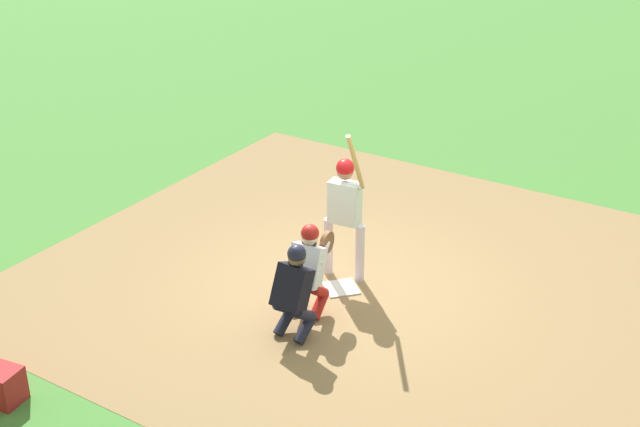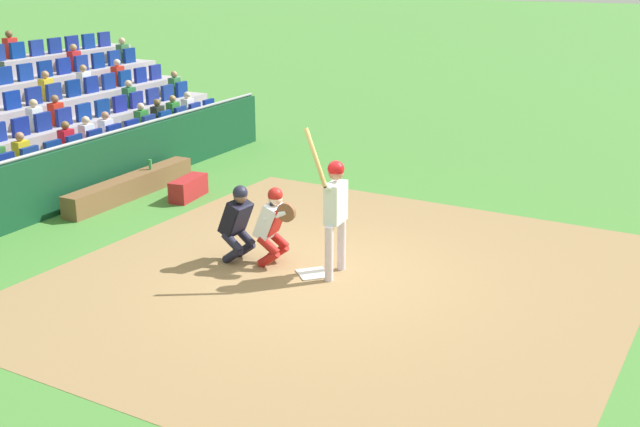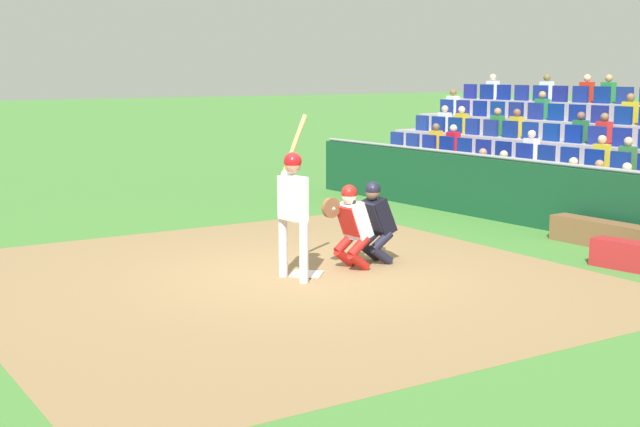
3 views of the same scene
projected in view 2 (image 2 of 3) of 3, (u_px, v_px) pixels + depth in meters
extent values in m
plane|color=#458035|center=(313.00, 274.00, 12.15)|extent=(160.00, 160.00, 0.00)
cube|color=#90714A|center=(342.00, 280.00, 11.93)|extent=(9.12, 8.70, 0.01)
cube|color=white|center=(313.00, 273.00, 12.14)|extent=(0.62, 0.62, 0.02)
cylinder|color=silver|center=(342.00, 244.00, 12.20)|extent=(0.14, 0.14, 0.87)
cylinder|color=silver|center=(329.00, 254.00, 11.78)|extent=(0.14, 0.14, 0.87)
cube|color=silver|center=(336.00, 203.00, 11.76)|extent=(0.45, 0.25, 0.61)
sphere|color=#AE735B|center=(336.00, 173.00, 11.62)|extent=(0.22, 0.22, 0.22)
sphere|color=red|center=(336.00, 169.00, 11.60)|extent=(0.25, 0.25, 0.25)
cylinder|color=silver|center=(333.00, 184.00, 11.63)|extent=(0.47, 0.11, 0.14)
cylinder|color=silver|center=(328.00, 187.00, 11.48)|extent=(0.17, 0.14, 0.13)
cylinder|color=tan|center=(316.00, 157.00, 11.40)|extent=(0.12, 0.41, 0.85)
sphere|color=black|center=(325.00, 187.00, 11.44)|extent=(0.06, 0.06, 0.06)
cylinder|color=#AA1B17|center=(278.00, 252.00, 12.64)|extent=(0.16, 0.39, 0.34)
cylinder|color=#AA1B17|center=(278.00, 239.00, 12.57)|extent=(0.16, 0.39, 0.33)
cylinder|color=#AA1B17|center=(269.00, 259.00, 12.37)|extent=(0.16, 0.39, 0.34)
cylinder|color=#AA1B17|center=(268.00, 246.00, 12.30)|extent=(0.16, 0.39, 0.33)
cube|color=silver|center=(270.00, 220.00, 12.34)|extent=(0.44, 0.45, 0.60)
cube|color=#AA1B17|center=(277.00, 221.00, 12.29)|extent=(0.39, 0.23, 0.45)
sphere|color=beige|center=(275.00, 199.00, 12.19)|extent=(0.22, 0.22, 0.22)
cube|color=black|center=(275.00, 199.00, 12.19)|extent=(0.20, 0.12, 0.20)
sphere|color=#AA1B17|center=(275.00, 195.00, 12.17)|extent=(0.24, 0.24, 0.24)
cylinder|color=brown|center=(286.00, 212.00, 12.03)|extent=(0.08, 0.30, 0.30)
cylinder|color=silver|center=(275.00, 216.00, 12.10)|extent=(0.17, 0.40, 0.22)
cylinder|color=#1C1C2E|center=(245.00, 249.00, 12.77)|extent=(0.17, 0.39, 0.34)
cylinder|color=#1C1C2E|center=(245.00, 236.00, 12.70)|extent=(0.17, 0.39, 0.33)
cylinder|color=#1C1C2E|center=(233.00, 255.00, 12.51)|extent=(0.17, 0.39, 0.34)
cylinder|color=#1C1C2E|center=(232.00, 242.00, 12.44)|extent=(0.17, 0.39, 0.33)
cube|color=black|center=(236.00, 217.00, 12.48)|extent=(0.46, 0.47, 0.60)
cube|color=#1C1C2E|center=(242.00, 219.00, 12.42)|extent=(0.40, 0.26, 0.44)
sphere|color=brown|center=(240.00, 197.00, 12.31)|extent=(0.22, 0.22, 0.22)
cube|color=black|center=(240.00, 197.00, 12.31)|extent=(0.21, 0.13, 0.20)
sphere|color=#1C1C2E|center=(240.00, 193.00, 12.30)|extent=(0.24, 0.24, 0.24)
cube|color=#124226|center=(36.00, 189.00, 14.48)|extent=(14.91, 0.24, 1.21)
cylinder|color=gray|center=(32.00, 155.00, 14.28)|extent=(14.91, 0.07, 0.07)
cube|color=brown|center=(131.00, 186.00, 16.02)|extent=(3.53, 0.40, 0.44)
cylinder|color=green|center=(150.00, 164.00, 16.40)|extent=(0.07, 0.07, 0.21)
cube|color=maroon|center=(189.00, 188.00, 15.92)|extent=(1.03, 0.47, 0.42)
cube|color=navy|center=(209.00, 107.00, 22.20)|extent=(0.44, 0.10, 0.42)
cube|color=navy|center=(195.00, 111.00, 21.65)|extent=(0.44, 0.10, 0.42)
cube|color=white|center=(188.00, 108.00, 21.74)|extent=(0.32, 0.22, 0.52)
sphere|color=beige|center=(187.00, 95.00, 21.63)|extent=(0.19, 0.19, 0.19)
cube|color=navy|center=(180.00, 115.00, 21.10)|extent=(0.44, 0.10, 0.42)
cube|color=#2B7A2F|center=(173.00, 112.00, 21.19)|extent=(0.32, 0.22, 0.52)
sphere|color=#A88255|center=(172.00, 99.00, 21.07)|extent=(0.19, 0.19, 0.19)
cube|color=navy|center=(165.00, 119.00, 20.55)|extent=(0.44, 0.10, 0.42)
cube|color=#222A20|center=(158.00, 116.00, 20.63)|extent=(0.32, 0.22, 0.52)
sphere|color=brown|center=(157.00, 103.00, 20.52)|extent=(0.19, 0.19, 0.19)
cube|color=navy|center=(149.00, 123.00, 19.99)|extent=(0.44, 0.10, 0.42)
cube|color=#29782E|center=(142.00, 121.00, 20.08)|extent=(0.32, 0.22, 0.52)
sphere|color=beige|center=(141.00, 107.00, 19.97)|extent=(0.19, 0.19, 0.19)
cube|color=navy|center=(132.00, 128.00, 19.44)|extent=(0.44, 0.10, 0.42)
cube|color=navy|center=(114.00, 133.00, 18.89)|extent=(0.44, 0.10, 0.42)
cube|color=white|center=(106.00, 130.00, 18.97)|extent=(0.32, 0.22, 0.52)
sphere|color=#A97054|center=(105.00, 115.00, 18.86)|extent=(0.19, 0.19, 0.19)
cube|color=navy|center=(95.00, 138.00, 18.33)|extent=(0.44, 0.10, 0.42)
cube|color=white|center=(87.00, 135.00, 18.42)|extent=(0.32, 0.22, 0.52)
sphere|color=beige|center=(86.00, 120.00, 18.31)|extent=(0.19, 0.19, 0.19)
cube|color=navy|center=(75.00, 144.00, 17.78)|extent=(0.44, 0.10, 0.42)
cube|color=red|center=(67.00, 141.00, 17.87)|extent=(0.32, 0.22, 0.52)
sphere|color=brown|center=(65.00, 125.00, 17.76)|extent=(0.19, 0.19, 0.19)
cube|color=navy|center=(53.00, 150.00, 17.23)|extent=(0.44, 0.10, 0.42)
cube|color=navy|center=(30.00, 157.00, 16.68)|extent=(0.44, 0.10, 0.42)
cube|color=gold|center=(22.00, 153.00, 16.76)|extent=(0.32, 0.22, 0.52)
sphere|color=#A97156|center=(20.00, 136.00, 16.65)|extent=(0.19, 0.19, 0.19)
cube|color=navy|center=(5.00, 163.00, 16.12)|extent=(0.44, 0.10, 0.42)
cube|color=navy|center=(182.00, 89.00, 22.47)|extent=(0.44, 0.10, 0.42)
cube|color=#2C7039|center=(175.00, 87.00, 22.56)|extent=(0.32, 0.22, 0.52)
sphere|color=#AB7D59|center=(174.00, 74.00, 22.45)|extent=(0.19, 0.19, 0.19)
cube|color=navy|center=(167.00, 93.00, 21.92)|extent=(0.44, 0.10, 0.42)
cube|color=navy|center=(152.00, 96.00, 21.37)|extent=(0.44, 0.10, 0.42)
cube|color=navy|center=(136.00, 100.00, 20.81)|extent=(0.44, 0.10, 0.42)
cube|color=#276E3A|center=(129.00, 97.00, 20.90)|extent=(0.32, 0.22, 0.52)
sphere|color=#D9AB89|center=(128.00, 84.00, 20.79)|extent=(0.19, 0.19, 0.19)
cube|color=navy|center=(120.00, 104.00, 20.26)|extent=(0.44, 0.10, 0.42)
cube|color=navy|center=(102.00, 108.00, 19.71)|extent=(0.44, 0.10, 0.42)
cube|color=navy|center=(84.00, 112.00, 19.15)|extent=(0.44, 0.10, 0.42)
cube|color=navy|center=(64.00, 117.00, 18.60)|extent=(0.44, 0.10, 0.42)
cube|color=red|center=(56.00, 114.00, 18.69)|extent=(0.32, 0.22, 0.52)
sphere|color=brown|center=(55.00, 99.00, 18.58)|extent=(0.19, 0.19, 0.19)
cube|color=navy|center=(43.00, 122.00, 18.05)|extent=(0.44, 0.10, 0.42)
cube|color=silver|center=(35.00, 119.00, 18.14)|extent=(0.32, 0.22, 0.52)
sphere|color=#D0B082|center=(33.00, 103.00, 18.02)|extent=(0.19, 0.19, 0.19)
cube|color=navy|center=(21.00, 127.00, 17.50)|extent=(0.44, 0.10, 0.42)
cube|color=navy|center=(155.00, 72.00, 22.74)|extent=(0.44, 0.10, 0.42)
cube|color=navy|center=(140.00, 75.00, 22.18)|extent=(0.44, 0.10, 0.42)
cube|color=navy|center=(125.00, 78.00, 21.63)|extent=(0.44, 0.10, 0.42)
cube|color=red|center=(118.00, 76.00, 21.72)|extent=(0.32, 0.22, 0.52)
sphere|color=beige|center=(117.00, 63.00, 21.61)|extent=(0.19, 0.19, 0.19)
cube|color=navy|center=(108.00, 81.00, 21.08)|extent=(0.44, 0.10, 0.42)
cube|color=navy|center=(91.00, 85.00, 20.53)|extent=(0.44, 0.10, 0.42)
cube|color=white|center=(84.00, 82.00, 20.61)|extent=(0.32, 0.22, 0.52)
sphere|color=#A47D52|center=(83.00, 68.00, 20.50)|extent=(0.19, 0.19, 0.19)
cube|color=navy|center=(73.00, 88.00, 19.97)|extent=(0.44, 0.10, 0.42)
cube|color=navy|center=(54.00, 92.00, 19.42)|extent=(0.44, 0.10, 0.42)
cube|color=gold|center=(47.00, 89.00, 19.51)|extent=(0.32, 0.22, 0.52)
sphere|color=#AD7954|center=(45.00, 75.00, 19.40)|extent=(0.19, 0.19, 0.19)
cube|color=navy|center=(34.00, 96.00, 18.87)|extent=(0.44, 0.10, 0.42)
cube|color=navy|center=(12.00, 100.00, 18.32)|extent=(0.44, 0.10, 0.42)
cube|color=navy|center=(129.00, 56.00, 23.00)|extent=(0.44, 0.10, 0.42)
cube|color=#366E3F|center=(123.00, 53.00, 23.09)|extent=(0.32, 0.22, 0.52)
sphere|color=tan|center=(122.00, 41.00, 22.98)|extent=(0.19, 0.19, 0.19)
cube|color=navy|center=(114.00, 58.00, 22.45)|extent=(0.44, 0.10, 0.42)
cube|color=navy|center=(98.00, 61.00, 21.90)|extent=(0.44, 0.10, 0.42)
cube|color=navy|center=(81.00, 63.00, 21.35)|extent=(0.44, 0.10, 0.42)
cube|color=red|center=(74.00, 61.00, 21.43)|extent=(0.32, 0.22, 0.52)
sphere|color=#A8814C|center=(73.00, 47.00, 21.32)|extent=(0.19, 0.19, 0.19)
cube|color=navy|center=(63.00, 66.00, 20.79)|extent=(0.44, 0.10, 0.42)
cube|color=navy|center=(45.00, 69.00, 20.24)|extent=(0.44, 0.10, 0.42)
cube|color=navy|center=(25.00, 72.00, 19.69)|extent=(0.44, 0.10, 0.42)
cube|color=navy|center=(4.00, 76.00, 19.14)|extent=(0.44, 0.10, 0.42)
cube|color=navy|center=(104.00, 39.00, 23.27)|extent=(0.44, 0.10, 0.42)
cube|color=navy|center=(88.00, 41.00, 22.72)|extent=(0.44, 0.10, 0.42)
cube|color=navy|center=(72.00, 43.00, 22.17)|extent=(0.44, 0.10, 0.42)
cube|color=navy|center=(55.00, 46.00, 21.61)|extent=(0.44, 0.10, 0.42)
cube|color=navy|center=(36.00, 48.00, 21.06)|extent=(0.44, 0.10, 0.42)
cube|color=navy|center=(17.00, 50.00, 20.51)|extent=(0.44, 0.10, 0.42)
cube|color=red|center=(10.00, 48.00, 20.60)|extent=(0.32, 0.22, 0.52)
sphere|color=brown|center=(9.00, 34.00, 20.48)|extent=(0.19, 0.19, 0.19)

